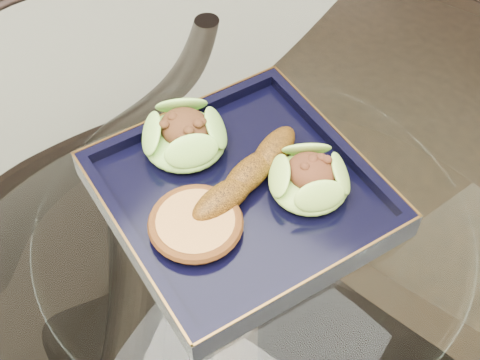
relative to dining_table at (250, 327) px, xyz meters
The scene contains 7 objects.
dining_table is the anchor object (origin of this frame).
dining_chair 0.48m from the dining_table, 90.00° to the left, with size 0.43×0.43×0.95m.
navy_plate 0.19m from the dining_table, 137.24° to the left, with size 0.27×0.27×0.02m, color black.
lettuce_wrap_left 0.25m from the dining_table, 156.25° to the left, with size 0.09×0.09×0.03m, color #59A530.
lettuce_wrap_right 0.22m from the dining_table, 85.20° to the left, with size 0.09×0.09×0.03m, color #73A830.
roasted_plantain 0.21m from the dining_table, 128.74° to the left, with size 0.16×0.03×0.03m, color #6C3E0B.
crumb_patty 0.20m from the dining_table, 160.32° to the right, with size 0.09×0.09×0.02m, color #B06F3A.
Camera 1 is at (0.21, -0.31, 1.35)m, focal length 50.00 mm.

